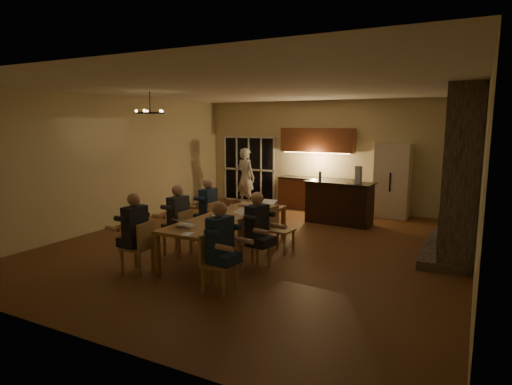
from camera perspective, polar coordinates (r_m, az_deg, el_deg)
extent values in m
plane|color=brown|center=(9.04, 0.60, -7.05)|extent=(9.00, 9.00, 0.00)
cube|color=#C7BB8C|center=(12.91, 9.80, 4.91)|extent=(8.00, 0.04, 3.20)
cube|color=#C7BB8C|center=(11.14, -18.18, 3.94)|extent=(0.04, 9.00, 3.20)
cube|color=#C7BB8C|center=(7.79, 27.99, 1.29)|extent=(0.04, 9.00, 3.20)
cube|color=white|center=(8.71, 0.64, 13.74)|extent=(8.00, 9.00, 0.04)
cube|color=black|center=(13.97, -0.93, 3.09)|extent=(1.86, 0.08, 2.10)
cube|color=#6E6156|center=(8.99, 25.95, 2.34)|extent=(0.58, 2.50, 3.20)
cube|color=#F0E4C9|center=(12.16, 17.73, 1.51)|extent=(0.90, 0.68, 2.00)
cube|color=#BD794B|center=(8.36, -3.66, -5.75)|extent=(1.10, 3.13, 0.75)
cube|color=black|center=(11.06, 11.01, -1.36)|extent=(1.78, 0.83, 1.08)
imported|color=silver|center=(13.13, -1.38, 2.04)|extent=(0.75, 0.59, 1.80)
torus|color=black|center=(9.49, -13.92, 10.26)|extent=(0.60, 0.60, 0.03)
cylinder|color=white|center=(7.95, -5.75, -3.41)|extent=(0.08, 0.08, 0.10)
cylinder|color=white|center=(8.64, -1.57, -2.35)|extent=(0.07, 0.07, 0.10)
cylinder|color=white|center=(9.04, -3.16, -1.85)|extent=(0.07, 0.07, 0.10)
cylinder|color=red|center=(6.95, -6.36, -5.17)|extent=(0.09, 0.09, 0.12)
cylinder|color=red|center=(8.82, -4.75, -2.08)|extent=(0.09, 0.09, 0.12)
cylinder|color=#B2B2B7|center=(7.67, -6.45, -3.80)|extent=(0.07, 0.07, 0.12)
cylinder|color=#3F0F0C|center=(9.48, -0.22, -1.26)|extent=(0.07, 0.07, 0.12)
cylinder|color=#B2B2B7|center=(8.28, -0.80, -2.78)|extent=(0.07, 0.07, 0.12)
cylinder|color=white|center=(7.67, -3.69, -4.15)|extent=(0.27, 0.27, 0.02)
cylinder|color=white|center=(7.68, -9.41, -4.25)|extent=(0.24, 0.24, 0.02)
cylinder|color=white|center=(8.68, 0.83, -2.58)|extent=(0.23, 0.23, 0.02)
cube|color=white|center=(7.02, -9.14, -5.52)|extent=(0.20, 0.25, 0.01)
cylinder|color=#99999E|center=(11.09, 8.54, 2.19)|extent=(0.07, 0.07, 0.24)
cube|color=silver|center=(10.71, 13.50, 2.30)|extent=(0.15, 0.15, 0.43)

